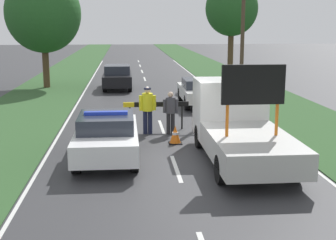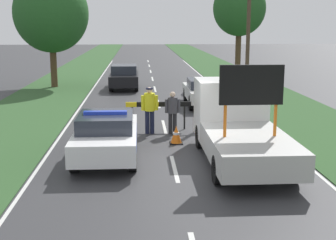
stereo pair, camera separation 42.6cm
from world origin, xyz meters
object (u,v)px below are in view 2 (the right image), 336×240
Objects in this scene: traffic_cone_near_police at (176,135)px; queued_car_sedan_black at (124,77)px; police_car at (106,135)px; work_truck at (238,125)px; road_barrier at (158,107)px; roadside_tree_near_left at (239,9)px; queued_car_van_white at (203,91)px; roadside_tree_near_right at (51,13)px; traffic_cone_centre_front at (202,119)px; utility_pole at (249,17)px; pedestrian_civilian at (173,109)px; police_officer at (150,106)px.

traffic_cone_near_police is 14.44m from queued_car_sedan_black.
police_car reaches higher than traffic_cone_near_police.
work_truck reaches higher than road_barrier.
queued_car_sedan_black is 0.61× the size of roadside_tree_near_left.
queued_car_van_white is 12.37m from roadside_tree_near_right.
roadside_tree_near_left reaches higher than traffic_cone_centre_front.
police_car is 20.16m from roadside_tree_near_left.
work_truck is 4.93m from traffic_cone_centre_front.
queued_car_sedan_black is at bearing -75.48° from work_truck.
roadside_tree_near_left reaches higher than queued_car_sedan_black.
queued_car_van_white is (0.71, 4.83, 0.45)m from traffic_cone_centre_front.
traffic_cone_near_police is at bearing -118.43° from utility_pole.
traffic_cone_centre_front is (1.82, 0.60, -0.63)m from road_barrier.
pedestrian_civilian is at bearing 72.07° from queued_car_van_white.
work_truck reaches higher than police_officer.
queued_car_van_white is (2.00, 7.73, 0.42)m from traffic_cone_near_police.
queued_car_van_white is 10.28m from roadside_tree_near_left.
work_truck is at bearing -47.51° from traffic_cone_near_police.
queued_car_van_white is (0.21, 9.67, -0.34)m from work_truck.
queued_car_sedan_black is at bearing -12.31° from roadside_tree_near_right.
roadside_tree_near_right is (-6.90, 13.80, 3.84)m from pedestrian_civilian.
work_truck is 0.66× the size of utility_pole.
pedestrian_civilian is 0.19× the size of utility_pole.
traffic_cone_centre_front is 0.14× the size of queued_car_sedan_black.
utility_pole reaches higher than pedestrian_civilian.
roadside_tree_near_right reaches higher than traffic_cone_near_police.
pedestrian_civilian is at bearing 90.84° from traffic_cone_near_police.
police_car is at bearing -143.63° from traffic_cone_near_police.
queued_car_sedan_black is (-1.35, 12.66, -0.29)m from police_officer.
roadside_tree_near_left is (6.50, 14.70, 4.06)m from police_officer.
queued_car_sedan_black is at bearing -56.95° from queued_car_van_white.
utility_pole is (4.35, 6.52, 3.54)m from pedestrian_civilian.
traffic_cone_centre_front is at bearing -56.44° from roadside_tree_near_right.
traffic_cone_near_police reaches higher than traffic_cone_centre_front.
work_truck is 2.22× the size of road_barrier.
pedestrian_civilian is (0.51, -0.82, 0.04)m from road_barrier.
roadside_tree_near_right is at bearing 109.33° from road_barrier.
pedestrian_civilian reaches higher than traffic_cone_near_police.
police_car is at bearing -121.12° from road_barrier.
roadside_tree_near_left is (6.12, 13.99, 4.22)m from road_barrier.
traffic_cone_centre_front is at bearing -83.64° from work_truck.
queued_car_sedan_black is (-4.25, 6.53, 0.04)m from queued_car_van_white.
work_truck reaches higher than queued_car_sedan_black.
roadside_tree_near_left is at bearing -101.25° from work_truck.
police_officer reaches higher than traffic_cone_centre_front.
pedestrian_civilian is 0.37× the size of queued_car_van_white.
roadside_tree_near_left reaches higher than pedestrian_civilian.
traffic_cone_near_police is 3.17m from traffic_cone_centre_front.
queued_car_sedan_black reaches higher than traffic_cone_near_police.
utility_pole reaches higher than queued_car_sedan_black.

